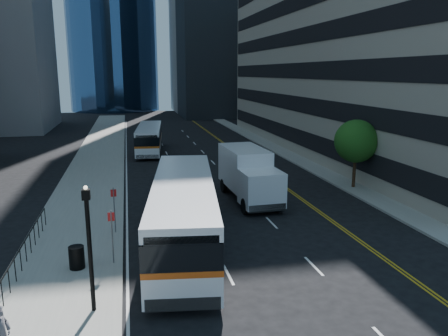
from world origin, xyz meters
The scene contains 10 objects.
ground centered at (0.00, 0.00, 0.00)m, with size 160.00×160.00×0.00m, color black.
sidewalk_west centered at (-10.50, 25.00, 0.07)m, with size 5.00×90.00×0.15m, color gray.
sidewalk_east centered at (9.00, 25.00, 0.07)m, with size 2.00×90.00×0.15m, color gray.
parking_garage centered at (25.00, 23.00, 12.50)m, with size 30.00×50.00×25.00m, color #9E9384.
street_tree centered at (9.00, 8.00, 3.64)m, with size 3.20×3.20×5.10m.
lamp_post centered at (-9.00, -6.00, 2.72)m, with size 0.28×0.28×4.56m.
bus_front centered at (-4.97, -0.53, 1.89)m, with size 4.70×13.66×3.45m.
bus_rear centered at (-5.23, 27.18, 1.57)m, with size 3.50×11.33×2.87m.
box_truck centered at (0.42, 6.80, 1.84)m, with size 2.81×7.40×3.50m.
trash_can centered at (-9.96, -2.21, 0.65)m, with size 0.67×0.67×1.01m, color black.
Camera 1 is at (-7.48, -21.13, 8.63)m, focal length 35.00 mm.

